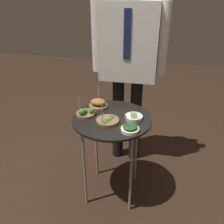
{
  "coord_description": "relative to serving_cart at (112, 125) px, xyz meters",
  "views": [
    {
      "loc": [
        0.33,
        -1.62,
        1.68
      ],
      "look_at": [
        0.0,
        0.0,
        0.79
      ],
      "focal_mm": 40.0,
      "sensor_mm": 36.0,
      "label": 1
    }
  ],
  "objects": [
    {
      "name": "ground_plane",
      "position": [
        0.0,
        0.0,
        -0.68
      ],
      "size": [
        8.0,
        8.0,
        0.0
      ],
      "primitive_type": "plane",
      "color": "black"
    },
    {
      "name": "serving_cart",
      "position": [
        0.0,
        0.0,
        0.0
      ],
      "size": [
        0.61,
        0.61,
        0.74
      ],
      "color": "black",
      "rests_on": "ground_plane"
    },
    {
      "name": "bowl_spinach_near_rim",
      "position": [
        0.16,
        -0.16,
        0.09
      ],
      "size": [
        0.13,
        0.13,
        0.13
      ],
      "color": "white",
      "rests_on": "serving_cart"
    },
    {
      "name": "bowl_asparagus_far_rim",
      "position": [
        -0.02,
        -0.07,
        0.08
      ],
      "size": [
        0.17,
        0.17,
        0.15
      ],
      "color": "brown",
      "rests_on": "serving_cart"
    },
    {
      "name": "bowl_asparagus_mid_left",
      "position": [
        0.16,
        0.01,
        0.08
      ],
      "size": [
        0.13,
        0.13,
        0.04
      ],
      "color": "silver",
      "rests_on": "serving_cart"
    },
    {
      "name": "bowl_broccoli_front_left",
      "position": [
        -0.21,
        -0.01,
        0.09
      ],
      "size": [
        0.15,
        0.15,
        0.15
      ],
      "color": "brown",
      "rests_on": "serving_cart"
    },
    {
      "name": "bowl_roast_front_center",
      "position": [
        -0.14,
        0.15,
        0.1
      ],
      "size": [
        0.15,
        0.15,
        0.17
      ],
      "color": "brown",
      "rests_on": "serving_cart"
    },
    {
      "name": "waiter_figure",
      "position": [
        0.04,
        0.52,
        0.44
      ],
      "size": [
        0.65,
        0.25,
        1.77
      ],
      "color": "black",
      "rests_on": "ground_plane"
    }
  ]
}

